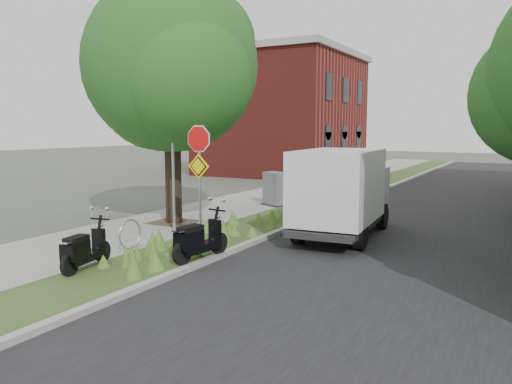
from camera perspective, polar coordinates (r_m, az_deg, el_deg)
ground at (r=11.86m, az=-2.47°, el=-8.01°), size 120.00×120.00×0.00m
sidewalk_near at (r=22.45m, az=1.64°, el=-0.56°), size 3.50×60.00×0.12m
verge at (r=21.34m, az=8.21°, el=-1.05°), size 2.00×60.00×0.12m
kerb_near at (r=21.01m, az=10.76°, el=-1.22°), size 0.20×60.00×0.13m
road at (r=20.21m, az=20.21°, el=-2.05°), size 7.00×60.00×0.01m
street_tree_main at (r=16.22m, az=-9.76°, el=13.11°), size 6.21×5.54×7.66m
bare_post at (r=14.79m, az=-9.46°, el=3.28°), size 0.08×0.08×4.00m
bike_hoop at (r=12.89m, az=-14.23°, el=-4.72°), size 0.06×0.78×0.77m
sign_assembly at (r=12.73m, az=-6.54°, el=3.63°), size 0.94×0.08×3.22m
brick_building at (r=35.34m, az=3.11°, el=9.04°), size 9.40×10.40×8.30m
scooter_near at (r=11.29m, az=-19.33°, el=-6.62°), size 0.54×1.61×0.77m
scooter_far at (r=11.52m, az=-6.94°, el=-5.82°), size 0.52×1.75×0.83m
box_truck at (r=14.44m, az=9.85°, el=0.35°), size 2.24×4.91×2.16m
utility_cabinet at (r=19.57m, az=2.15°, el=0.30°), size 1.16×1.00×1.31m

